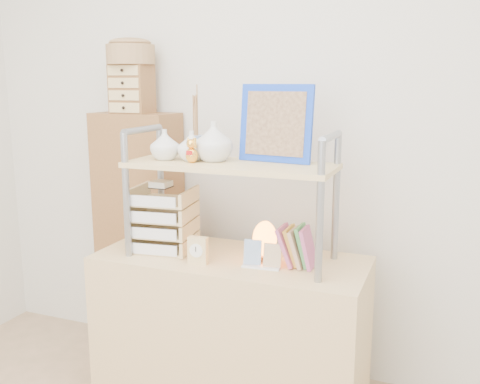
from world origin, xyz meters
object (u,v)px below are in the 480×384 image
at_px(desk, 231,335).
at_px(salt_lamp, 265,240).
at_px(cabinet, 140,235).
at_px(letter_tray, 163,222).

xyz_separation_m(desk, salt_lamp, (0.15, 0.03, 0.46)).
xyz_separation_m(cabinet, salt_lamp, (0.85, -0.34, 0.16)).
relative_size(cabinet, letter_tray, 4.18).
height_order(desk, cabinet, cabinet).
relative_size(desk, salt_lamp, 6.99).
xyz_separation_m(letter_tray, salt_lamp, (0.48, 0.04, -0.04)).
xyz_separation_m(cabinet, letter_tray, (0.37, -0.38, 0.20)).
relative_size(desk, letter_tray, 3.71).
relative_size(cabinet, salt_lamp, 7.86).
distance_m(cabinet, salt_lamp, 0.93).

